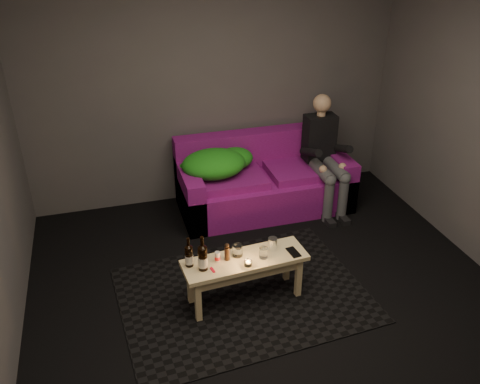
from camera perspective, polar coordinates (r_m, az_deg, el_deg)
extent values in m
plane|color=black|center=(4.19, 4.98, -14.31)|extent=(4.50, 4.50, 0.00)
plane|color=#504D50|center=(5.45, -2.96, 12.07)|extent=(4.00, 0.00, 4.00)
cube|color=black|center=(4.42, 0.34, -11.43)|extent=(2.14, 1.63, 0.01)
cube|color=#7B1067|center=(5.56, 2.75, 0.03)|extent=(1.83, 0.82, 0.38)
cube|color=#7B1067|center=(5.65, 1.83, 4.99)|extent=(1.83, 0.20, 0.40)
cube|color=#7B1067|center=(5.33, -5.64, -0.29)|extent=(0.18, 0.82, 0.57)
cube|color=#7B1067|center=(5.81, 10.49, 1.91)|extent=(0.18, 0.82, 0.57)
cube|color=#7B1067|center=(5.31, -0.97, 1.42)|extent=(0.69, 0.55, 0.09)
cube|color=#7B1067|center=(5.54, 6.73, 2.42)|extent=(0.69, 0.55, 0.09)
ellipsoid|color=#22911A|center=(5.23, -2.97, 3.17)|extent=(0.66, 0.51, 0.27)
ellipsoid|color=#22911A|center=(5.41, -0.64, 3.80)|extent=(0.40, 0.33, 0.22)
ellipsoid|color=#22911A|center=(5.32, -5.34, 2.77)|extent=(0.29, 0.24, 0.15)
cube|color=black|center=(5.58, 8.90, 6.07)|extent=(0.33, 0.20, 0.50)
sphere|color=tan|center=(5.45, 9.20, 9.80)|extent=(0.19, 0.19, 0.19)
cylinder|color=#43454C|center=(5.42, 9.12, 2.37)|extent=(0.13, 0.46, 0.13)
cylinder|color=#43454C|center=(5.49, 10.69, 2.57)|extent=(0.13, 0.46, 0.13)
cylinder|color=#43454C|center=(5.36, 9.88, -1.05)|extent=(0.10, 0.10, 0.47)
cylinder|color=#43454C|center=(5.43, 11.45, -0.80)|extent=(0.10, 0.10, 0.47)
cube|color=black|center=(5.42, 9.95, -3.22)|extent=(0.08, 0.20, 0.05)
cube|color=black|center=(5.49, 11.50, -2.95)|extent=(0.08, 0.20, 0.05)
cube|color=#DABB7F|center=(4.14, 0.56, -7.67)|extent=(1.04, 0.40, 0.04)
cube|color=#DABB7F|center=(4.18, 0.55, -8.39)|extent=(0.91, 0.31, 0.09)
cube|color=#DABB7F|center=(4.08, -4.72, -12.18)|extent=(0.05, 0.05, 0.38)
cube|color=#DABB7F|center=(4.25, -5.61, -10.25)|extent=(0.05, 0.05, 0.38)
cube|color=#DABB7F|center=(4.33, 6.58, -9.52)|extent=(0.05, 0.05, 0.38)
cube|color=#DABB7F|center=(4.49, 5.27, -7.82)|extent=(0.05, 0.05, 0.38)
cylinder|color=black|center=(4.02, -5.74, -7.21)|extent=(0.06, 0.06, 0.18)
cylinder|color=white|center=(4.04, -5.73, -7.51)|extent=(0.07, 0.07, 0.07)
cone|color=black|center=(3.96, -5.81, -6.02)|extent=(0.06, 0.06, 0.03)
cylinder|color=black|center=(3.95, -5.83, -5.69)|extent=(0.02, 0.02, 0.08)
cylinder|color=black|center=(3.97, -4.20, -7.46)|extent=(0.07, 0.07, 0.20)
cylinder|color=white|center=(3.98, -4.19, -7.81)|extent=(0.08, 0.08, 0.09)
cone|color=black|center=(3.90, -4.26, -6.05)|extent=(0.07, 0.07, 0.03)
cylinder|color=black|center=(3.88, -4.28, -5.66)|extent=(0.03, 0.03, 0.10)
cylinder|color=silver|center=(4.08, -2.56, -7.27)|extent=(0.05, 0.05, 0.09)
cylinder|color=black|center=(4.08, -1.46, -6.93)|extent=(0.06, 0.06, 0.12)
cylinder|color=white|center=(4.13, -0.28, -6.58)|extent=(0.09, 0.09, 0.10)
cylinder|color=white|center=(4.04, 0.91, -7.97)|extent=(0.06, 0.06, 0.05)
sphere|color=orange|center=(4.03, 0.91, -7.84)|extent=(0.02, 0.02, 0.02)
cylinder|color=white|center=(4.12, 2.67, -6.83)|extent=(0.09, 0.09, 0.09)
cylinder|color=silver|center=(4.21, 3.68, -5.83)|extent=(0.10, 0.10, 0.11)
cube|color=black|center=(4.21, 6.01, -6.74)|extent=(0.09, 0.16, 0.01)
cube|color=red|center=(4.00, -3.10, -8.74)|extent=(0.03, 0.07, 0.01)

